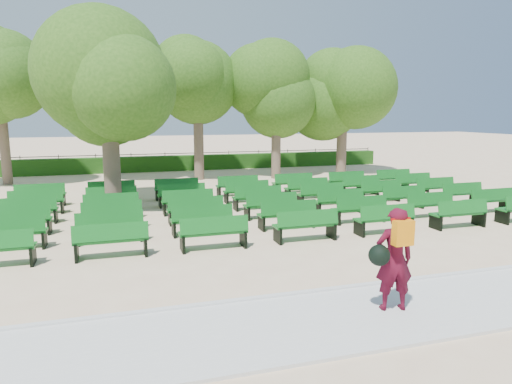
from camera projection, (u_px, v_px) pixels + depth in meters
ground at (244, 221)px, 14.65m from camera, size 120.00×120.00×0.00m
paving at (363, 316)px, 7.68m from camera, size 30.00×2.20×0.06m
curb at (332, 290)px, 8.76m from camera, size 30.00×0.12×0.10m
hedge at (183, 163)px, 27.77m from camera, size 26.00×0.70×0.90m
fence at (182, 169)px, 28.22m from camera, size 26.00×0.10×1.02m
tree_line at (193, 179)px, 24.08m from camera, size 21.80×6.80×7.04m
bench_array at (263, 211)px, 15.74m from camera, size 1.76×0.66×1.09m
tree_among at (108, 86)px, 15.44m from camera, size 4.57×4.57×6.41m
person at (393, 258)px, 7.71m from camera, size 0.87×0.56×1.79m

